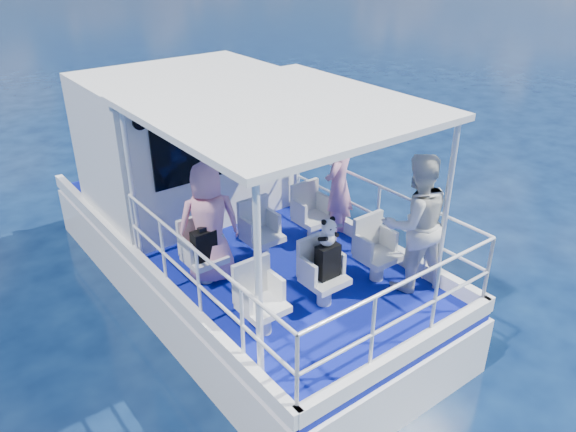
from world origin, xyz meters
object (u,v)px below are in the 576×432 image
at_px(passenger_port_fwd, 209,223).
at_px(passenger_stbd_aft, 415,223).
at_px(backpack_center, 328,261).
at_px(panda, 328,232).

height_order(passenger_port_fwd, passenger_stbd_aft, passenger_stbd_aft).
height_order(passenger_port_fwd, backpack_center, passenger_port_fwd).
xyz_separation_m(passenger_port_fwd, backpack_center, (0.82, -1.33, -0.21)).
bearing_deg(backpack_center, passenger_port_fwd, 121.59).
bearing_deg(passenger_stbd_aft, panda, 1.80).
xyz_separation_m(passenger_stbd_aft, backpack_center, (-1.10, 0.34, -0.30)).
relative_size(passenger_port_fwd, backpack_center, 3.76).
bearing_deg(panda, passenger_stbd_aft, -17.89).
xyz_separation_m(backpack_center, panda, (0.00, 0.02, 0.39)).
distance_m(passenger_port_fwd, backpack_center, 1.58).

